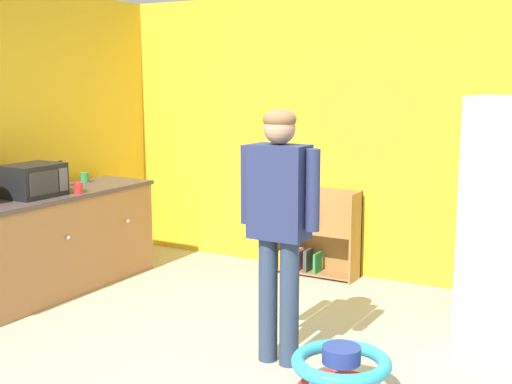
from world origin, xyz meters
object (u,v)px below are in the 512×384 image
Objects in this scene: microwave at (33,180)px; green_cup at (85,177)px; kitchen_counter at (42,245)px; red_cup at (78,188)px; orange_cup at (35,185)px; baby_walker at (341,372)px; amber_bottle at (61,176)px; bookshelf at (313,237)px; standing_person at (279,213)px.

microwave is 5.05× the size of green_cup.
red_cup is at bearing 46.42° from kitchen_counter.
orange_cup is at bearing -95.45° from green_cup.
kitchen_counter is 3.10m from baby_walker.
kitchen_counter is at bearing -68.17° from amber_bottle.
amber_bottle is at bearing -145.58° from bookshelf.
amber_bottle is at bearing -89.84° from green_cup.
orange_cup is (-0.06, -0.26, -0.05)m from amber_bottle.
standing_person is 2.83× the size of baby_walker.
standing_person is at bearing -14.42° from amber_bottle.
standing_person is (0.68, -2.03, 0.66)m from bookshelf.
baby_walker is at bearing -25.22° from standing_person.
green_cup is (-0.19, 0.81, -0.09)m from microwave.
bookshelf is 2.46m from amber_bottle.
standing_person reaches higher than amber_bottle.
microwave is at bearing -133.80° from bookshelf.
microwave is at bearing 175.93° from standing_person.
red_cup is (0.21, 0.31, -0.09)m from microwave.
standing_person is 2.83m from green_cup.
green_cup reaches higher than bookshelf.
standing_person reaches higher than microwave.
amber_bottle is at bearing 78.11° from orange_cup.
microwave is at bearing 171.70° from baby_walker.
red_cup is (-2.81, 0.75, 0.79)m from baby_walker.
green_cup reaches higher than baby_walker.
standing_person is 6.95× the size of amber_bottle.
baby_walker is 6.36× the size of green_cup.
microwave is at bearing -76.88° from green_cup.
orange_cup is at bearing 143.37° from kitchen_counter.
microwave is 0.54m from amber_bottle.
green_cup is 1.00× the size of orange_cup.
green_cup is (-1.96, -1.04, 0.58)m from bookshelf.
red_cup is at bearing -25.96° from amber_bottle.
baby_walker is at bearing -9.61° from kitchen_counter.
red_cup is at bearing -51.46° from green_cup.
orange_cup is at bearing 171.20° from standing_person.
green_cup is (-0.00, 0.31, -0.05)m from amber_bottle.
standing_person is (2.47, -0.25, 0.58)m from kitchen_counter.
microwave reaches higher than amber_bottle.
kitchen_counter is at bearing -36.63° from orange_cup.
amber_bottle is at bearing 163.58° from baby_walker.
red_cup is at bearing -135.46° from bookshelf.
baby_walker is 3.43m from orange_cup.
standing_person reaches higher than kitchen_counter.
microwave reaches higher than baby_walker.
amber_bottle is at bearing 111.83° from kitchen_counter.
green_cup is 0.57m from orange_cup.
green_cup is (-2.65, 0.99, -0.09)m from standing_person.
bookshelf is (1.79, 1.78, -0.08)m from kitchen_counter.
standing_person is at bearing -5.74° from kitchen_counter.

